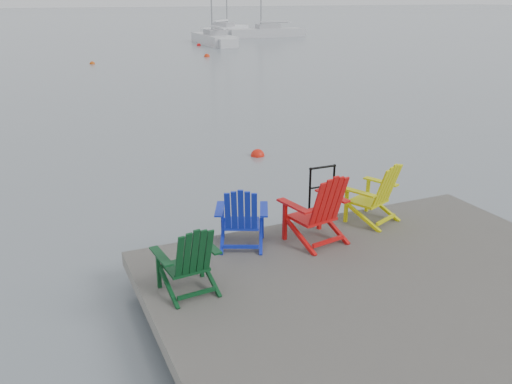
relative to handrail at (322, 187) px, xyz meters
name	(u,v)px	position (x,y,z in m)	size (l,w,h in m)	color
ground	(399,325)	(-0.25, -2.45, -1.04)	(400.00, 400.00, 0.00)	slate
dock	(401,302)	(-0.25, -2.45, -0.69)	(6.00, 5.00, 1.40)	#2C2927
handrail	(322,187)	(0.00, 0.00, 0.00)	(0.48, 0.04, 0.90)	black
chair_green	(189,259)	(-2.68, -1.42, -0.07)	(0.79, 0.73, 0.93)	#0A3819
chair_blue	(242,216)	(-1.60, -0.46, -0.06)	(0.93, 0.89, 0.95)	#1125B5
chair_red	(319,208)	(-0.51, -0.78, 0.01)	(0.97, 0.92, 1.09)	red
chair_yellow	(376,192)	(0.71, -0.47, -0.04)	(0.97, 0.93, 1.00)	#CDCE0B
sailboat_near	(214,40)	(11.78, 38.51, -0.69)	(2.40, 7.74, 10.66)	silver
sailboat_mid	(226,31)	(17.11, 49.71, -0.69)	(7.27, 7.68, 11.60)	white
sailboat_far	(265,33)	(19.39, 44.59, -0.69)	(7.67, 2.39, 10.56)	silver
buoy_a	(258,156)	(1.24, 5.37, -1.04)	(0.36, 0.36, 0.36)	red
buoy_b	(92,64)	(0.13, 27.89, -1.04)	(0.33, 0.33, 0.33)	#BF470B
buoy_c	(207,57)	(7.92, 29.04, -1.04)	(0.41, 0.41, 0.41)	red
buoy_d	(199,46)	(10.11, 37.55, -1.04)	(0.37, 0.37, 0.37)	red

